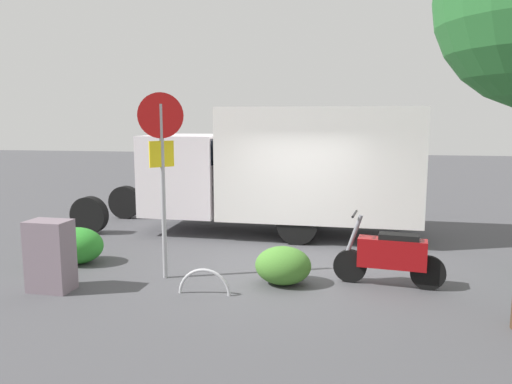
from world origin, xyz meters
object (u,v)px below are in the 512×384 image
box_truck_near (281,165)px  bike_rack_hoop (205,294)px  utility_cabinet (50,256)px  stop_sign (162,156)px  motorcycle (391,255)px

box_truck_near → bike_rack_hoop: (0.68, 4.39, -1.65)m
box_truck_near → utility_cabinet: size_ratio=7.12×
box_truck_near → bike_rack_hoop: 4.74m
box_truck_near → bike_rack_hoop: box_truck_near is taller
stop_sign → utility_cabinet: size_ratio=2.77×
motorcycle → bike_rack_hoop: bearing=25.4°
utility_cabinet → bike_rack_hoop: (-2.48, -0.23, -0.58)m
stop_sign → bike_rack_hoop: 2.40m
stop_sign → box_truck_near: bearing=-113.0°
box_truck_near → motorcycle: bearing=124.7°
motorcycle → stop_sign: bearing=11.5°
stop_sign → bike_rack_hoop: (-0.90, 0.68, -2.12)m
motorcycle → utility_cabinet: (5.41, 1.14, 0.06)m
box_truck_near → bike_rack_hoop: size_ratio=9.64×
motorcycle → stop_sign: 4.15m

